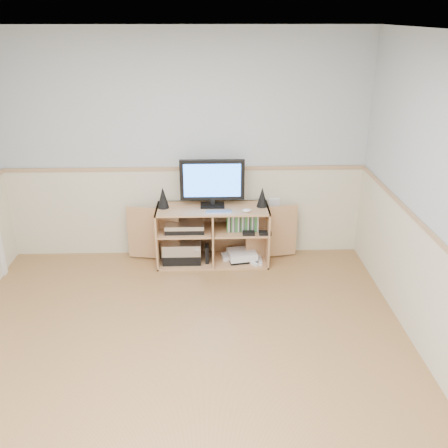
{
  "coord_description": "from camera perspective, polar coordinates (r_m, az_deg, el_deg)",
  "views": [
    {
      "loc": [
        0.25,
        -3.07,
        2.61
      ],
      "look_at": [
        0.39,
        1.2,
        0.79
      ],
      "focal_mm": 40.0,
      "sensor_mm": 36.0,
      "label": 1
    }
  ],
  "objects": [
    {
      "name": "mouse",
      "position": [
        5.3,
        2.61,
        1.55
      ],
      "size": [
        0.11,
        0.09,
        0.04
      ],
      "primitive_type": "ellipsoid",
      "rotation": [
        0.0,
        0.0,
        0.31
      ],
      "color": "white",
      "rests_on": "media_cabinet"
    },
    {
      "name": "speaker_left",
      "position": [
        5.43,
        -6.99,
        3.02
      ],
      "size": [
        0.13,
        0.13,
        0.23
      ],
      "primitive_type": "cone",
      "color": "black",
      "rests_on": "media_cabinet"
    },
    {
      "name": "media_cabinet",
      "position": [
        5.6,
        -1.3,
        -0.96
      ],
      "size": [
        1.92,
        0.46,
        0.65
      ],
      "color": "tan",
      "rests_on": "floor"
    },
    {
      "name": "av_components",
      "position": [
        5.6,
        -4.66,
        -2.3
      ],
      "size": [
        0.51,
        0.32,
        0.47
      ],
      "color": "black",
      "rests_on": "media_cabinet"
    },
    {
      "name": "speaker_right",
      "position": [
        5.44,
        4.39,
        3.09
      ],
      "size": [
        0.12,
        0.12,
        0.22
      ],
      "primitive_type": "cone",
      "color": "black",
      "rests_on": "media_cabinet"
    },
    {
      "name": "keyboard",
      "position": [
        5.29,
        -0.61,
        1.39
      ],
      "size": [
        0.28,
        0.11,
        0.01
      ],
      "primitive_type": "cube",
      "rotation": [
        0.0,
        0.0,
        0.02
      ],
      "color": "white",
      "rests_on": "media_cabinet"
    },
    {
      "name": "game_consoles",
      "position": [
        5.66,
        1.93,
        -3.62
      ],
      "size": [
        0.46,
        0.31,
        0.11
      ],
      "color": "white",
      "rests_on": "media_cabinet"
    },
    {
      "name": "game_cases",
      "position": [
        5.48,
        2.11,
        0.23
      ],
      "size": [
        0.34,
        0.14,
        0.19
      ],
      "primitive_type": "cube",
      "color": "#3F8C3F",
      "rests_on": "media_cabinet"
    },
    {
      "name": "wall_outlet",
      "position": [
        5.72,
        5.75,
        2.35
      ],
      "size": [
        0.12,
        0.03,
        0.12
      ],
      "primitive_type": "cube",
      "color": "white",
      "rests_on": "wall_back"
    },
    {
      "name": "monitor",
      "position": [
        5.38,
        -1.36,
        4.89
      ],
      "size": [
        0.69,
        0.18,
        0.52
      ],
      "color": "black",
      "rests_on": "media_cabinet"
    },
    {
      "name": "room",
      "position": [
        3.5,
        -6.83,
        -0.63
      ],
      "size": [
        4.04,
        4.54,
        2.54
      ],
      "color": "tan",
      "rests_on": "ground"
    }
  ]
}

